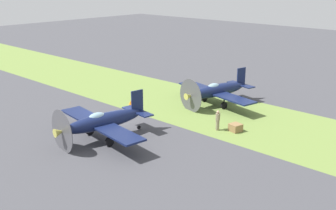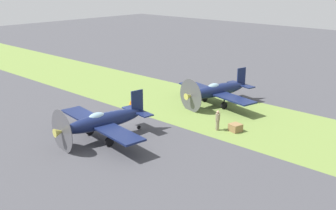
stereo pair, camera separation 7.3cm
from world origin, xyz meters
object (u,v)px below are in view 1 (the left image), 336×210
Objects in this scene: airplane_wingman at (217,90)px; runway_marker_cone at (131,102)px; airplane_lead at (102,121)px; supply_crate at (236,128)px; ground_crew_chief at (218,120)px.

airplane_wingman is 22.65× the size of runway_marker_cone.
airplane_lead is 11.02m from supply_crate.
ground_crew_chief reaches higher than supply_crate.
runway_marker_cone is (11.95, 0.96, -0.10)m from supply_crate.
ground_crew_chief is at bearing -179.33° from runway_marker_cone.
airplane_wingman is 8.79m from runway_marker_cone.
supply_crate is 2.05× the size of runway_marker_cone.
airplane_lead is 5.86× the size of ground_crew_chief.
ground_crew_chief is (-4.33, 5.80, -0.57)m from airplane_wingman.
ground_crew_chief is 1.92× the size of supply_crate.
supply_crate is at bearing 150.49° from airplane_wingman.
ground_crew_chief is at bearing 33.51° from supply_crate.
airplane_lead reaches higher than airplane_wingman.
ground_crew_chief is at bearing -117.79° from airplane_lead.
runway_marker_cone is at bearing 4.57° from supply_crate.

